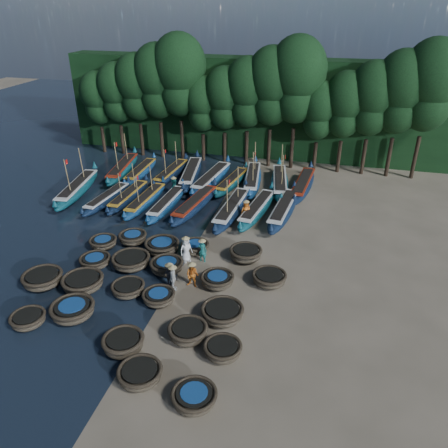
% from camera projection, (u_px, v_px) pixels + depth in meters
% --- Properties ---
extents(ground, '(120.00, 120.00, 0.00)m').
position_uv_depth(ground, '(182.00, 267.00, 28.11)').
color(ground, gray).
rests_on(ground, ground).
extents(foliage_wall, '(40.00, 3.00, 10.00)m').
position_uv_depth(foliage_wall, '(253.00, 108.00, 45.94)').
color(foliage_wall, black).
rests_on(foliage_wall, ground).
extents(coracle_3, '(2.09, 2.09, 0.70)m').
position_uv_depth(coracle_3, '(140.00, 374.00, 19.69)').
color(coracle_3, '#4C422F').
rests_on(coracle_3, ground).
extents(coracle_4, '(2.03, 2.03, 0.66)m').
position_uv_depth(coracle_4, '(194.00, 397.00, 18.59)').
color(coracle_4, '#4C422F').
rests_on(coracle_4, ground).
extents(coracle_5, '(1.95, 1.95, 0.68)m').
position_uv_depth(coracle_5, '(28.00, 319.00, 23.02)').
color(coracle_5, '#4C422F').
rests_on(coracle_5, ground).
extents(coracle_6, '(2.67, 2.67, 0.83)m').
position_uv_depth(coracle_6, '(73.00, 310.00, 23.54)').
color(coracle_6, '#4C422F').
rests_on(coracle_6, ground).
extents(coracle_7, '(2.54, 2.54, 0.84)m').
position_uv_depth(coracle_7, '(123.00, 343.00, 21.31)').
color(coracle_7, '#4C422F').
rests_on(coracle_7, ground).
extents(coracle_8, '(2.23, 2.23, 0.81)m').
position_uv_depth(coracle_8, '(188.00, 332.00, 22.05)').
color(coracle_8, '#4C422F').
rests_on(coracle_8, ground).
extents(coracle_9, '(2.22, 2.22, 0.70)m').
position_uv_depth(coracle_9, '(223.00, 349.00, 21.05)').
color(coracle_9, '#4C422F').
rests_on(coracle_9, ground).
extents(coracle_10, '(2.43, 2.43, 0.82)m').
position_uv_depth(coracle_10, '(43.00, 279.00, 26.15)').
color(coracle_10, '#4C422F').
rests_on(coracle_10, ground).
extents(coracle_11, '(2.60, 2.60, 0.84)m').
position_uv_depth(coracle_11, '(83.00, 282.00, 25.80)').
color(coracle_11, '#4C422F').
rests_on(coracle_11, ground).
extents(coracle_12, '(1.99, 1.99, 0.69)m').
position_uv_depth(coracle_12, '(128.00, 288.00, 25.42)').
color(coracle_12, '#4C422F').
rests_on(coracle_12, ground).
extents(coracle_13, '(2.16, 2.16, 0.66)m').
position_uv_depth(coracle_13, '(159.00, 297.00, 24.73)').
color(coracle_13, '#4C422F').
rests_on(coracle_13, ground).
extents(coracle_14, '(2.42, 2.42, 0.79)m').
position_uv_depth(coracle_14, '(222.00, 312.00, 23.40)').
color(coracle_14, '#4C422F').
rests_on(coracle_14, ground).
extents(coracle_15, '(2.10, 2.10, 0.68)m').
position_uv_depth(coracle_15, '(95.00, 261.00, 28.05)').
color(coracle_15, '#4C422F').
rests_on(coracle_15, ground).
extents(coracle_16, '(2.48, 2.48, 0.81)m').
position_uv_depth(coracle_16, '(131.00, 261.00, 27.92)').
color(coracle_16, '#4C422F').
rests_on(coracle_16, ground).
extents(coracle_17, '(2.21, 2.21, 0.81)m').
position_uv_depth(coracle_17, '(167.00, 266.00, 27.40)').
color(coracle_17, '#4C422F').
rests_on(coracle_17, ground).
extents(coracle_18, '(2.22, 2.22, 0.71)m').
position_uv_depth(coracle_18, '(217.00, 280.00, 26.17)').
color(coracle_18, '#4C422F').
rests_on(coracle_18, ground).
extents(coracle_19, '(2.18, 2.18, 0.72)m').
position_uv_depth(coracle_19, '(269.00, 278.00, 26.32)').
color(coracle_19, '#4C422F').
rests_on(coracle_19, ground).
extents(coracle_20, '(2.05, 2.05, 0.71)m').
position_uv_depth(coracle_20, '(103.00, 242.00, 30.10)').
color(coracle_20, '#4C422F').
rests_on(coracle_20, ground).
extents(coracle_21, '(2.03, 2.03, 0.77)m').
position_uv_depth(coracle_21, '(133.00, 238.00, 30.62)').
color(coracle_21, '#4C422F').
rests_on(coracle_21, ground).
extents(coracle_22, '(2.39, 2.39, 0.81)m').
position_uv_depth(coracle_22, '(162.00, 246.00, 29.55)').
color(coracle_22, '#4C422F').
rests_on(coracle_22, ground).
extents(coracle_23, '(2.17, 2.17, 0.73)m').
position_uv_depth(coracle_23, '(195.00, 247.00, 29.54)').
color(coracle_23, '#4C422F').
rests_on(coracle_23, ground).
extents(coracle_24, '(2.25, 2.25, 0.84)m').
position_uv_depth(coracle_24, '(246.00, 253.00, 28.68)').
color(coracle_24, '#4C422F').
rests_on(coracle_24, ground).
extents(long_boat_0, '(2.86, 8.98, 3.85)m').
position_uv_depth(long_boat_0, '(78.00, 188.00, 37.96)').
color(long_boat_0, '#0F5059').
rests_on(long_boat_0, ground).
extents(long_boat_1, '(1.96, 7.23, 1.28)m').
position_uv_depth(long_boat_1, '(107.00, 198.00, 36.41)').
color(long_boat_1, '#10223A').
rests_on(long_boat_1, ground).
extents(long_boat_2, '(1.54, 7.31, 3.11)m').
position_uv_depth(long_boat_2, '(129.00, 196.00, 36.74)').
color(long_boat_2, '#10223A').
rests_on(long_boat_2, ground).
extents(long_boat_3, '(1.66, 7.62, 3.24)m').
position_uv_depth(long_boat_3, '(146.00, 200.00, 36.02)').
color(long_boat_3, navy).
rests_on(long_boat_3, ground).
extents(long_boat_4, '(1.62, 7.63, 1.34)m').
position_uv_depth(long_boat_4, '(167.00, 204.00, 35.44)').
color(long_boat_4, navy).
rests_on(long_boat_4, ground).
extents(long_boat_5, '(2.61, 8.28, 1.47)m').
position_uv_depth(long_boat_5, '(195.00, 204.00, 35.23)').
color(long_boat_5, '#10223A').
rests_on(long_boat_5, ground).
extents(long_boat_6, '(2.08, 8.72, 3.71)m').
position_uv_depth(long_boat_6, '(232.00, 209.00, 34.37)').
color(long_boat_6, '#10223A').
rests_on(long_boat_6, ground).
extents(long_boat_7, '(2.56, 8.10, 1.44)m').
position_uv_depth(long_boat_7, '(257.00, 209.00, 34.47)').
color(long_boat_7, '#0F5059').
rests_on(long_boat_7, ground).
extents(long_boat_8, '(2.28, 8.53, 1.51)m').
position_uv_depth(long_boat_8, '(283.00, 210.00, 34.29)').
color(long_boat_8, '#10223A').
rests_on(long_boat_8, ground).
extents(long_boat_9, '(2.68, 8.71, 3.73)m').
position_uv_depth(long_boat_9, '(123.00, 169.00, 42.34)').
color(long_boat_9, '#0F5059').
rests_on(long_boat_9, ground).
extents(long_boat_10, '(1.45, 7.53, 1.33)m').
position_uv_depth(long_boat_10, '(141.00, 172.00, 41.85)').
color(long_boat_10, navy).
rests_on(long_boat_10, ground).
extents(long_boat_11, '(1.85, 7.74, 3.29)m').
position_uv_depth(long_boat_11, '(171.00, 173.00, 41.52)').
color(long_boat_11, '#10223A').
rests_on(long_boat_11, ground).
extents(long_boat_12, '(2.97, 8.88, 1.58)m').
position_uv_depth(long_boat_12, '(191.00, 174.00, 41.08)').
color(long_boat_12, '#10223A').
rests_on(long_boat_12, ground).
extents(long_boat_13, '(2.61, 8.96, 1.59)m').
position_uv_depth(long_boat_13, '(211.00, 179.00, 40.01)').
color(long_boat_13, navy).
rests_on(long_boat_13, ground).
extents(long_boat_14, '(2.49, 7.38, 1.32)m').
position_uv_depth(long_boat_14, '(232.00, 182.00, 39.58)').
color(long_boat_14, '#0F5059').
rests_on(long_boat_14, ground).
extents(long_boat_15, '(2.59, 8.74, 3.74)m').
position_uv_depth(long_boat_15, '(252.00, 179.00, 39.90)').
color(long_boat_15, navy).
rests_on(long_boat_15, ground).
extents(long_boat_16, '(2.82, 8.73, 3.75)m').
position_uv_depth(long_boat_16, '(280.00, 182.00, 39.20)').
color(long_boat_16, '#0F5059').
rests_on(long_boat_16, ground).
extents(long_boat_17, '(2.25, 8.65, 1.53)m').
position_uv_depth(long_boat_17, '(303.00, 185.00, 38.72)').
color(long_boat_17, '#10223A').
rests_on(long_boat_17, ground).
extents(fisherman_0, '(0.99, 1.03, 1.97)m').
position_uv_depth(fisherman_0, '(186.00, 249.00, 28.33)').
color(fisherman_0, silver).
rests_on(fisherman_0, ground).
extents(fisherman_1, '(0.61, 0.52, 1.80)m').
position_uv_depth(fisherman_1, '(202.00, 249.00, 28.32)').
color(fisherman_1, '#17625C').
rests_on(fisherman_1, ground).
extents(fisherman_2, '(0.84, 0.69, 1.82)m').
position_uv_depth(fisherman_2, '(192.00, 274.00, 25.86)').
color(fisherman_2, '#BD5D19').
rests_on(fisherman_2, ground).
extents(fisherman_3, '(1.10, 0.79, 1.73)m').
position_uv_depth(fisherman_3, '(170.00, 274.00, 25.96)').
color(fisherman_3, black).
rests_on(fisherman_3, ground).
extents(fisherman_4, '(0.75, 1.03, 1.83)m').
position_uv_depth(fisherman_4, '(173.00, 277.00, 25.55)').
color(fisherman_4, silver).
rests_on(fisherman_4, ground).
extents(fisherman_5, '(0.82, 1.55, 1.80)m').
position_uv_depth(fisherman_5, '(174.00, 186.00, 37.91)').
color(fisherman_5, '#17625C').
rests_on(fisherman_5, ground).
extents(fisherman_6, '(0.99, 0.92, 1.90)m').
position_uv_depth(fisherman_6, '(246.00, 210.00, 33.40)').
color(fisherman_6, '#BD5D19').
rests_on(fisherman_6, ground).
extents(tree_0, '(3.68, 3.68, 8.68)m').
position_uv_depth(tree_0, '(98.00, 97.00, 45.95)').
color(tree_0, black).
rests_on(tree_0, ground).
extents(tree_1, '(4.09, 4.09, 9.65)m').
position_uv_depth(tree_1, '(117.00, 92.00, 45.14)').
color(tree_1, black).
rests_on(tree_1, ground).
extents(tree_2, '(4.51, 4.51, 10.63)m').
position_uv_depth(tree_2, '(137.00, 86.00, 44.32)').
color(tree_2, black).
rests_on(tree_2, ground).
extents(tree_3, '(4.92, 4.92, 11.60)m').
position_uv_depth(tree_3, '(158.00, 80.00, 43.51)').
color(tree_3, black).
rests_on(tree_3, ground).
extents(tree_4, '(5.34, 5.34, 12.58)m').
position_uv_depth(tree_4, '(179.00, 74.00, 42.70)').
color(tree_4, black).
rests_on(tree_4, ground).
extents(tree_5, '(3.68, 3.68, 8.68)m').
position_uv_depth(tree_5, '(202.00, 103.00, 43.46)').
color(tree_5, black).
rests_on(tree_5, ground).
extents(tree_6, '(4.09, 4.09, 9.65)m').
position_uv_depth(tree_6, '(225.00, 97.00, 42.65)').
color(tree_6, black).
rests_on(tree_6, ground).
extents(tree_7, '(4.51, 4.51, 10.63)m').
position_uv_depth(tree_7, '(248.00, 91.00, 41.84)').
color(tree_7, black).
rests_on(tree_7, ground).
extents(tree_8, '(4.92, 4.92, 11.60)m').
position_uv_depth(tree_8, '(272.00, 85.00, 41.03)').
color(tree_8, black).
rests_on(tree_8, ground).
extents(tree_9, '(5.34, 5.34, 12.58)m').
position_uv_depth(tree_9, '(297.00, 79.00, 40.21)').
color(tree_9, black).
rests_on(tree_9, ground).
extents(tree_10, '(3.68, 3.68, 8.68)m').
position_uv_depth(tree_10, '(320.00, 110.00, 40.98)').
color(tree_10, black).
rests_on(tree_10, ground).
extents(tree_11, '(4.09, 4.09, 9.65)m').
position_uv_depth(tree_11, '(346.00, 104.00, 40.16)').
color(tree_11, black).
rests_on(tree_11, ground).
extents(tree_12, '(4.51, 4.51, 10.63)m').
position_uv_depth(tree_12, '(373.00, 98.00, 39.35)').
color(tree_12, black).
rests_on(tree_12, ground).
extents(tree_13, '(4.92, 4.92, 11.60)m').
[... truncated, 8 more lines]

